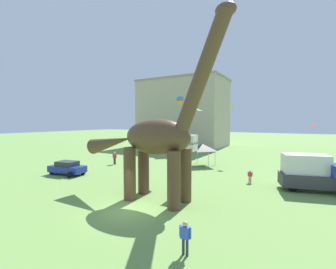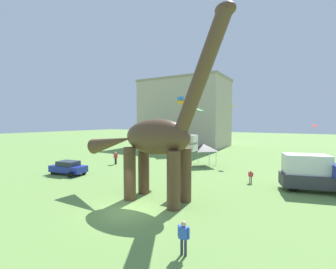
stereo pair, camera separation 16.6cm
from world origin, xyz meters
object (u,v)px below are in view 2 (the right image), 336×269
object	(u,v)px
kite_far_right	(181,100)
person_near_flyer	(184,235)
person_strolling_adult	(116,157)
person_watching_child	(251,175)
kite_near_high	(315,126)
kite_mid_center	(172,127)
festival_canopy_tent	(204,147)
kite_apex	(191,143)
person_far_spectator	(189,164)
dinosaur_sculpture	(156,137)
kite_mid_left	(234,106)
parked_box_truck	(315,173)
kite_far_left	(199,110)
person_photographer	(183,168)
parked_sedan_left	(68,167)

from	to	relation	value
kite_far_right	person_near_flyer	bearing A→B (deg)	-61.80
person_strolling_adult	person_watching_child	bearing A→B (deg)	-128.91
kite_near_high	kite_mid_center	bearing A→B (deg)	-174.96
festival_canopy_tent	kite_apex	world-z (taller)	kite_apex
person_strolling_adult	person_near_flyer	xyz separation A→B (m)	(18.45, -14.99, -0.11)
kite_apex	person_far_spectator	bearing A→B (deg)	116.16
dinosaur_sculpture	person_far_spectator	distance (m)	11.07
person_watching_child	kite_mid_left	world-z (taller)	kite_mid_left
person_near_flyer	kite_far_right	size ratio (longest dim) A/B	2.04
parked_box_truck	kite_far_left	size ratio (longest dim) A/B	3.37
person_far_spectator	kite_far_right	size ratio (longest dim) A/B	2.23
kite_apex	kite_far_left	bearing A→B (deg)	110.22
parked_box_truck	kite_far_left	bearing A→B (deg)	133.89
person_near_flyer	person_photographer	size ratio (longest dim) A/B	1.01
kite_far_left	kite_apex	size ratio (longest dim) A/B	1.24
dinosaur_sculpture	kite_apex	world-z (taller)	dinosaur_sculpture
kite_mid_left	kite_apex	size ratio (longest dim) A/B	0.63
kite_mid_left	kite_near_high	bearing A→B (deg)	18.29
person_photographer	festival_canopy_tent	world-z (taller)	festival_canopy_tent
person_near_flyer	kite_mid_center	xyz separation A→B (m)	(-15.91, 26.69, 4.22)
person_watching_child	kite_mid_center	size ratio (longest dim) A/B	0.75
parked_sedan_left	parked_box_truck	world-z (taller)	parked_box_truck
person_strolling_adult	kite_far_left	distance (m)	14.05
person_watching_child	kite_far_left	distance (m)	14.36
person_photographer	kite_apex	world-z (taller)	kite_apex
festival_canopy_tent	kite_mid_left	distance (m)	7.98
kite_far_left	kite_near_high	size ratio (longest dim) A/B	1.87
person_far_spectator	person_photographer	bearing A→B (deg)	14.03
person_far_spectator	person_near_flyer	world-z (taller)	person_far_spectator
person_photographer	kite_mid_left	bearing A→B (deg)	9.83
person_watching_child	kite_far_left	xyz separation A→B (m)	(-9.19, 8.45, 7.10)
person_watching_child	festival_canopy_tent	size ratio (longest dim) A/B	0.40
kite_mid_left	dinosaur_sculpture	bearing A→B (deg)	-91.85
person_far_spectator	kite_mid_left	bearing A→B (deg)	169.72
parked_sedan_left	kite_far_right	size ratio (longest dim) A/B	5.68
person_strolling_adult	person_photographer	distance (m)	11.81
festival_canopy_tent	person_far_spectator	bearing A→B (deg)	-88.46
dinosaur_sculpture	person_watching_child	bearing A→B (deg)	48.01
person_photographer	festival_canopy_tent	size ratio (longest dim) A/B	0.50
parked_box_truck	kite_near_high	bearing A→B (deg)	73.09
parked_box_truck	kite_mid_center	world-z (taller)	kite_mid_center
person_far_spectator	kite_far_right	bearing A→B (deg)	-1.67
person_strolling_adult	kite_far_right	world-z (taller)	kite_far_right
person_photographer	festival_canopy_tent	xyz separation A→B (m)	(-0.51, 7.29, 1.59)
kite_mid_left	kite_far_left	world-z (taller)	kite_mid_left
person_watching_child	kite_far_right	world-z (taller)	kite_far_right
person_near_flyer	kite_far_right	bearing A→B (deg)	-93.20
person_watching_child	person_strolling_adult	size ratio (longest dim) A/B	0.71
person_near_flyer	person_photographer	world-z (taller)	person_near_flyer
kite_far_left	parked_box_truck	bearing A→B (deg)	-30.54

